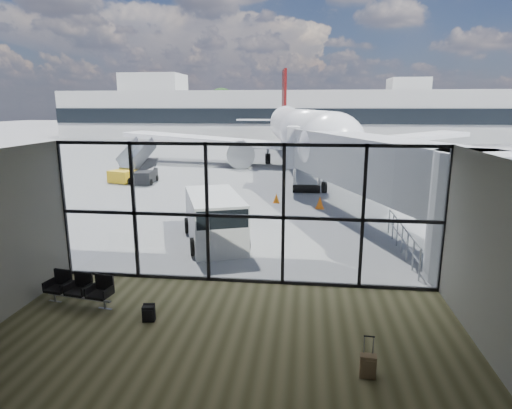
% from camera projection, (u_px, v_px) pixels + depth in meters
% --- Properties ---
extents(ground, '(220.00, 220.00, 0.00)m').
position_uv_depth(ground, '(292.00, 152.00, 52.54)').
color(ground, slate).
rests_on(ground, ground).
extents(lounge_shell, '(12.02, 8.01, 4.51)m').
position_uv_depth(lounge_shell, '(211.00, 254.00, 8.60)').
color(lounge_shell, brown).
rests_on(lounge_shell, ground).
extents(glass_curtain_wall, '(12.10, 0.12, 4.50)m').
position_uv_depth(glass_curtain_wall, '(245.00, 215.00, 13.33)').
color(glass_curtain_wall, white).
rests_on(glass_curtain_wall, ground).
extents(jet_bridge, '(8.00, 16.50, 4.33)m').
position_uv_depth(jet_bridge, '(373.00, 169.00, 19.50)').
color(jet_bridge, '#9EA1A3').
rests_on(jet_bridge, ground).
extents(apron_railing, '(0.06, 5.46, 1.11)m').
position_uv_depth(apron_railing, '(402.00, 235.00, 16.42)').
color(apron_railing, gray).
rests_on(apron_railing, ground).
extents(far_terminal, '(80.00, 12.20, 11.00)m').
position_uv_depth(far_terminal, '(293.00, 114.00, 72.92)').
color(far_terminal, '#AFAEAA').
rests_on(far_terminal, ground).
extents(tree_0, '(4.95, 4.95, 7.12)m').
position_uv_depth(tree_0, '(78.00, 111.00, 87.65)').
color(tree_0, '#382619').
rests_on(tree_0, ground).
extents(tree_1, '(5.61, 5.61, 8.07)m').
position_uv_depth(tree_1, '(106.00, 108.00, 86.81)').
color(tree_1, '#382619').
rests_on(tree_1, ground).
extents(tree_2, '(6.27, 6.27, 9.03)m').
position_uv_depth(tree_2, '(134.00, 104.00, 85.98)').
color(tree_2, '#382619').
rests_on(tree_2, ground).
extents(tree_3, '(4.95, 4.95, 7.12)m').
position_uv_depth(tree_3, '(163.00, 111.00, 85.57)').
color(tree_3, '#382619').
rests_on(tree_3, ground).
extents(tree_4, '(5.61, 5.61, 8.07)m').
position_uv_depth(tree_4, '(192.00, 108.00, 84.74)').
color(tree_4, '#382619').
rests_on(tree_4, ground).
extents(tree_5, '(6.27, 6.27, 9.03)m').
position_uv_depth(tree_5, '(222.00, 104.00, 83.91)').
color(tree_5, '#382619').
rests_on(tree_5, ground).
extents(seating_row, '(2.05, 0.88, 0.91)m').
position_uv_depth(seating_row, '(81.00, 287.00, 12.23)').
color(seating_row, gray).
rests_on(seating_row, ground).
extents(backpack, '(0.34, 0.32, 0.47)m').
position_uv_depth(backpack, '(149.00, 313.00, 11.26)').
color(backpack, black).
rests_on(backpack, ground).
extents(suitcase, '(0.35, 0.27, 0.91)m').
position_uv_depth(suitcase, '(368.00, 366.00, 8.91)').
color(suitcase, brown).
rests_on(suitcase, ground).
extents(airliner, '(34.78, 40.49, 10.46)m').
position_uv_depth(airliner, '(298.00, 130.00, 42.53)').
color(airliner, white).
rests_on(airliner, ground).
extents(service_van, '(3.47, 5.03, 2.01)m').
position_uv_depth(service_van, '(215.00, 219.00, 17.62)').
color(service_van, silver).
rests_on(service_van, ground).
extents(belt_loader, '(1.68, 3.66, 1.63)m').
position_uv_depth(belt_loader, '(146.00, 176.00, 31.54)').
color(belt_loader, black).
rests_on(belt_loader, ground).
extents(mobile_stairs, '(2.75, 3.96, 2.55)m').
position_uv_depth(mobile_stairs, '(131.00, 173.00, 32.38)').
color(mobile_stairs, gold).
rests_on(mobile_stairs, ground).
extents(traffic_cone_a, '(0.41, 0.41, 0.59)m').
position_uv_depth(traffic_cone_a, '(226.00, 193.00, 26.46)').
color(traffic_cone_a, '#FF450D').
rests_on(traffic_cone_a, ground).
extents(traffic_cone_b, '(0.48, 0.48, 0.69)m').
position_uv_depth(traffic_cone_b, '(320.00, 203.00, 23.74)').
color(traffic_cone_b, orange).
rests_on(traffic_cone_b, ground).
extents(traffic_cone_c, '(0.39, 0.39, 0.56)m').
position_uv_depth(traffic_cone_c, '(276.00, 198.00, 25.14)').
color(traffic_cone_c, orange).
rests_on(traffic_cone_c, ground).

